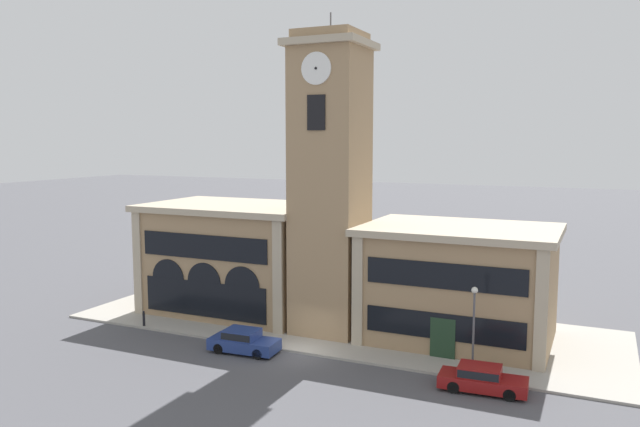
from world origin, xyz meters
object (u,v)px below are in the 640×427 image
Objects in this scene: bollard at (144,318)px; street_lamp at (474,316)px; parked_car_near at (243,341)px; parked_car_mid at (482,378)px.

street_lamp is at bearing 0.68° from bollard.
parked_car_near is at bearing -172.82° from street_lamp.
street_lamp reaches higher than parked_car_mid.
street_lamp is (-0.81, 1.72, 2.77)m from parked_car_mid.
parked_car_mid is (14.49, -0.00, -0.04)m from parked_car_near.
parked_car_mid is at bearing -3.26° from parked_car_near.
parked_car_mid is at bearing -64.86° from street_lamp.
parked_car_near reaches higher than parked_car_mid.
bollard is at bearing -179.32° from street_lamp.
street_lamp reaches higher than parked_car_near.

